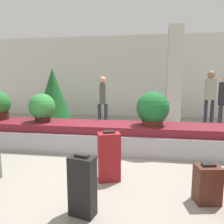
# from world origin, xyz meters

# --- Properties ---
(ground_plane) EXTENTS (18.00, 18.00, 0.00)m
(ground_plane) POSITION_xyz_m (0.00, 0.00, 0.00)
(ground_plane) COLOR gray
(back_wall) EXTENTS (18.00, 0.06, 3.20)m
(back_wall) POSITION_xyz_m (0.00, 5.64, 1.60)
(back_wall) COLOR beige
(back_wall) RESTS_ON ground_plane
(carousel) EXTENTS (7.46, 0.97, 0.57)m
(carousel) POSITION_xyz_m (0.00, 1.27, 0.27)
(carousel) COLOR #9E9EA3
(carousel) RESTS_ON ground_plane
(pillar) EXTENTS (0.45, 0.45, 3.20)m
(pillar) POSITION_xyz_m (1.61, 4.22, 1.60)
(pillar) COLOR beige
(pillar) RESTS_ON ground_plane
(suitcase_0) EXTENTS (0.37, 0.31, 0.76)m
(suitcase_0) POSITION_xyz_m (0.18, -0.18, 0.37)
(suitcase_0) COLOR maroon
(suitcase_0) RESTS_ON ground_plane
(suitcase_1) EXTENTS (0.32, 0.23, 0.71)m
(suitcase_1) POSITION_xyz_m (0.03, -1.07, 0.34)
(suitcase_1) COLOR black
(suitcase_1) RESTS_ON ground_plane
(suitcase_3) EXTENTS (0.32, 0.28, 0.50)m
(suitcase_3) POSITION_xyz_m (1.47, -0.58, 0.24)
(suitcase_3) COLOR #472319
(suitcase_3) RESTS_ON ground_plane
(potted_plant_0) EXTENTS (0.58, 0.58, 0.63)m
(potted_plant_0) POSITION_xyz_m (-1.57, 1.26, 0.88)
(potted_plant_0) COLOR #381914
(potted_plant_0) RESTS_ON carousel
(potted_plant_2) EXTENTS (0.67, 0.67, 0.70)m
(potted_plant_2) POSITION_xyz_m (0.85, 1.24, 0.90)
(potted_plant_2) COLOR #4C2319
(potted_plant_2) RESTS_ON carousel
(traveler_0) EXTENTS (0.31, 0.35, 1.58)m
(traveler_0) POSITION_xyz_m (-0.59, 3.23, 0.93)
(traveler_0) COLOR #282833
(traveler_0) RESTS_ON ground_plane
(traveler_2) EXTENTS (0.32, 0.25, 1.77)m
(traveler_2) POSITION_xyz_m (2.75, 4.18, 1.07)
(traveler_2) COLOR #282833
(traveler_2) RESTS_ON ground_plane
(decorated_tree) EXTENTS (1.17, 1.17, 1.87)m
(decorated_tree) POSITION_xyz_m (-2.48, 3.95, 1.02)
(decorated_tree) COLOR #4C331E
(decorated_tree) RESTS_ON ground_plane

